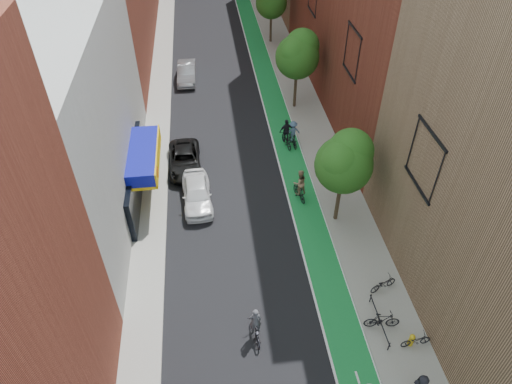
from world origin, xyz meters
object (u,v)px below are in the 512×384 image
object	(u,v)px
parked_car_black	(185,160)
cyclist_lead	(255,328)
fire_hydrant	(412,340)
parked_car_silver	(187,72)
cyclist_lane_near	(299,186)
parked_car_white	(197,193)
cyclist_lane_far	(293,135)
cyclist_lane_mid	(286,136)

from	to	relation	value
parked_car_black	cyclist_lead	size ratio (longest dim) A/B	2.39
fire_hydrant	cyclist_lead	bearing A→B (deg)	168.68
parked_car_silver	cyclist_lead	xyz separation A→B (m)	(3.10, -27.81, -0.09)
parked_car_black	parked_car_silver	distance (m)	13.61
parked_car_silver	cyclist_lead	bearing A→B (deg)	-81.62
parked_car_black	fire_hydrant	xyz separation A→B (m)	(10.75, -15.68, -0.11)
parked_car_black	cyclist_lane_near	distance (m)	8.62
parked_car_silver	cyclist_lane_near	distance (m)	19.27
parked_car_white	cyclist_lead	bearing A→B (deg)	-78.88
cyclist_lead	parked_car_white	bearing A→B (deg)	-81.27
parked_car_white	parked_car_black	xyz separation A→B (m)	(-0.78, 3.91, -0.10)
parked_car_silver	cyclist_lane_far	distance (m)	14.18
cyclist_lead	fire_hydrant	distance (m)	7.53
parked_car_silver	cyclist_lane_near	size ratio (longest dim) A/B	2.11
cyclist_lane_near	cyclist_lane_mid	world-z (taller)	cyclist_lane_mid
cyclist_lane_far	fire_hydrant	bearing A→B (deg)	90.26
cyclist_lead	cyclist_lane_near	world-z (taller)	cyclist_lane_near
parked_car_black	cyclist_lead	distance (m)	14.59
cyclist_lane_mid	fire_hydrant	distance (m)	17.79
cyclist_lane_mid	fire_hydrant	size ratio (longest dim) A/B	2.86
cyclist_lead	cyclist_lane_far	xyz separation A→B (m)	(4.85, 16.07, 0.22)
parked_car_white	parked_car_silver	distance (m)	17.52
parked_car_silver	cyclist_lead	distance (m)	27.98
cyclist_lead	parked_car_silver	bearing A→B (deg)	-88.99
cyclist_lane_near	cyclist_lane_mid	xyz separation A→B (m)	(0.20, 6.10, -0.11)
parked_car_black	parked_car_silver	bearing A→B (deg)	87.38
cyclist_lead	cyclist_lane_mid	distance (m)	16.62
cyclist_lane_mid	fire_hydrant	bearing A→B (deg)	88.90
parked_car_black	cyclist_lane_near	world-z (taller)	cyclist_lane_near
cyclist_lane_near	cyclist_lane_far	size ratio (longest dim) A/B	1.08
parked_car_white	fire_hydrant	distance (m)	15.43
parked_car_black	cyclist_lane_near	size ratio (longest dim) A/B	2.21
cyclist_lane_far	fire_hydrant	world-z (taller)	cyclist_lane_far
cyclist_lane_near	cyclist_lead	bearing A→B (deg)	52.84
cyclist_lane_far	fire_hydrant	size ratio (longest dim) A/B	2.60
cyclist_lead	fire_hydrant	xyz separation A→B (m)	(7.39, -1.48, -0.11)
cyclist_lane_near	fire_hydrant	distance (m)	11.89
fire_hydrant	cyclist_lane_near	bearing A→B (deg)	105.87
parked_car_silver	cyclist_lane_far	bearing A→B (deg)	-53.88
cyclist_lane_near	fire_hydrant	world-z (taller)	cyclist_lane_near
parked_car_black	cyclist_lead	xyz separation A→B (m)	(3.36, -14.20, 0.00)
cyclist_lane_far	cyclist_lane_mid	bearing A→B (deg)	-4.78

